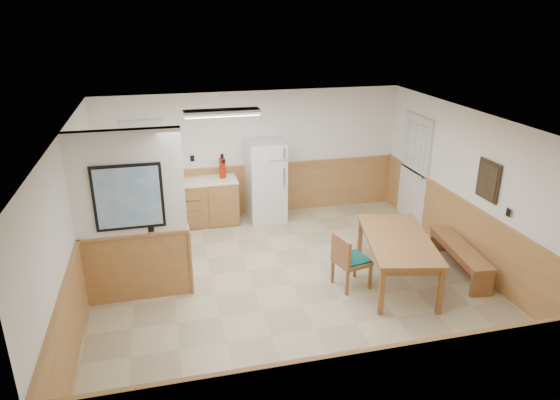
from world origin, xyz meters
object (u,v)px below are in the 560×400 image
object	(u,v)px
dining_table	(398,243)
soap_bottle	(147,178)
dining_bench	(460,252)
fire_extinguisher	(223,167)
refrigerator	(266,181)
dining_chair	(347,258)

from	to	relation	value
dining_table	soap_bottle	bearing A→B (deg)	153.39
dining_bench	fire_extinguisher	distance (m)	4.53
dining_table	dining_bench	xyz separation A→B (m)	(1.13, 0.06, -0.32)
refrigerator	dining_bench	bearing A→B (deg)	-50.28
dining_table	dining_chair	world-z (taller)	dining_chair
dining_table	fire_extinguisher	size ratio (longest dim) A/B	4.20
refrigerator	dining_bench	distance (m)	3.85
dining_table	soap_bottle	world-z (taller)	soap_bottle
soap_bottle	dining_bench	bearing A→B (deg)	-31.53
dining_bench	soap_bottle	xyz separation A→B (m)	(-4.78, 2.93, 0.67)
dining_chair	fire_extinguisher	xyz separation A→B (m)	(-1.44, 2.97, 0.62)
dining_table	soap_bottle	size ratio (longest dim) A/B	9.24
dining_bench	soap_bottle	bearing A→B (deg)	155.30
dining_chair	dining_bench	bearing A→B (deg)	-11.40
refrigerator	fire_extinguisher	world-z (taller)	refrigerator
refrigerator	fire_extinguisher	bearing A→B (deg)	172.66
dining_table	dining_bench	world-z (taller)	dining_table
refrigerator	soap_bottle	xyz separation A→B (m)	(-2.25, 0.07, 0.21)
dining_chair	soap_bottle	size ratio (longest dim) A/B	3.90
dining_bench	refrigerator	bearing A→B (deg)	138.29
dining_table	soap_bottle	distance (m)	4.73
refrigerator	soap_bottle	distance (m)	2.26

